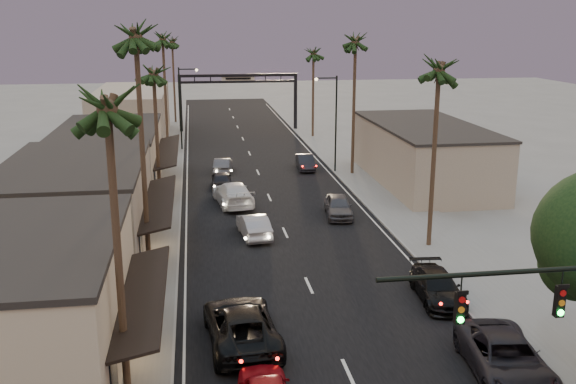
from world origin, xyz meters
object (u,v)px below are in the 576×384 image
object	(u,v)px
streetlight_right	(333,116)
curbside_black	(437,287)
palm_far	(172,39)
oncoming_pickup	(241,325)
oncoming_silver	(254,226)
arch	(238,88)
palm_lb	(135,29)
palm_ra	(440,62)
palm_rb	(356,37)
palm_la	(106,96)
curbside_near	(506,358)
palm_rc	(314,50)
palm_lc	(153,68)
streetlight_left	(183,102)
palm_ld	(162,35)

from	to	relation	value
streetlight_right	curbside_black	distance (m)	29.14
palm_far	oncoming_pickup	bearing A→B (deg)	-86.28
palm_far	oncoming_silver	size ratio (longest dim) A/B	2.86
arch	palm_lb	size ratio (longest dim) A/B	1.00
palm_ra	palm_rb	world-z (taller)	palm_rb
palm_la	curbside_near	bearing A→B (deg)	-0.78
oncoming_pickup	curbside_black	bearing A→B (deg)	-167.45
arch	oncoming_pickup	xyz separation A→B (m)	(-4.09, -56.84, -4.65)
palm_rc	curbside_near	xyz separation A→B (m)	(-2.50, -55.20, -9.63)
palm_rc	curbside_near	distance (m)	56.09
palm_lc	curbside_black	size ratio (longest dim) A/B	2.45
palm_rb	palm_ra	bearing A→B (deg)	-90.00
streetlight_left	palm_lc	xyz separation A→B (m)	(-1.68, -22.00, 5.14)
palm_ld	palm_rc	distance (m)	19.51
curbside_near	curbside_black	bearing A→B (deg)	96.53
palm_ld	oncoming_silver	xyz separation A→B (m)	(6.44, -27.48, -11.66)
curbside_near	palm_lc	bearing A→B (deg)	125.15
streetlight_left	oncoming_silver	xyz separation A→B (m)	(4.76, -30.48, -4.57)
arch	palm_la	world-z (taller)	palm_la
palm_rb	palm_far	size ratio (longest dim) A/B	1.08
arch	streetlight_left	size ratio (longest dim) A/B	1.69
palm_rc	oncoming_pickup	xyz separation A→B (m)	(-12.69, -50.84, -9.59)
arch	streetlight_left	world-z (taller)	streetlight_left
palm_ra	oncoming_pickup	distance (m)	19.75
arch	palm_ra	distance (m)	47.17
arch	palm_ra	world-z (taller)	palm_ra
palm_lc	palm_ld	bearing A→B (deg)	90.00
palm_lc	palm_far	xyz separation A→B (m)	(0.30, 42.00, 0.97)
palm_lb	palm_lc	bearing A→B (deg)	90.00
palm_la	palm_far	size ratio (longest dim) A/B	1.00
palm_lc	oncoming_pickup	world-z (taller)	palm_lc
palm_ra	streetlight_left	bearing A→B (deg)	114.54
streetlight_right	palm_lc	bearing A→B (deg)	-149.89
palm_la	palm_lb	size ratio (longest dim) A/B	0.87
palm_ra	palm_rc	distance (m)	40.01
streetlight_left	curbside_near	distance (m)	51.09
palm_ra	arch	bearing A→B (deg)	100.59
arch	oncoming_pickup	world-z (taller)	arch
streetlight_left	oncoming_pickup	world-z (taller)	streetlight_left
palm_ra	palm_rc	world-z (taller)	palm_ra
streetlight_left	oncoming_silver	distance (m)	31.18
palm_lc	palm_ld	world-z (taller)	palm_ld
curbside_black	palm_ra	bearing A→B (deg)	77.02
palm_la	curbside_near	size ratio (longest dim) A/B	2.19
arch	oncoming_silver	bearing A→B (deg)	-92.91
streetlight_right	palm_rc	world-z (taller)	palm_rc
palm_ra	palm_far	bearing A→B (deg)	107.38
oncoming_pickup	oncoming_silver	bearing A→B (deg)	-101.84
palm_far	curbside_black	xyz separation A→B (m)	(14.43, -61.76, -10.72)
palm_rc	curbside_black	size ratio (longest dim) A/B	2.45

